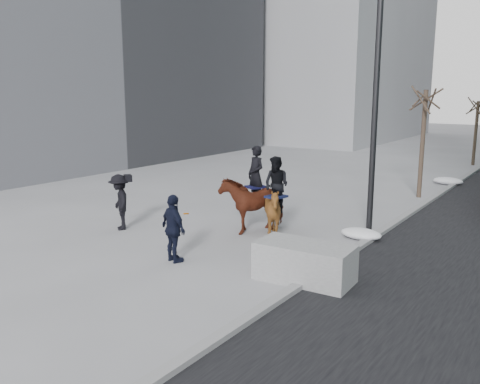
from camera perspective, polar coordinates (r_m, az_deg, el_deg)
The scene contains 11 objects.
ground at distance 13.75m, azimuth -2.87°, elevation -6.96°, with size 120.00×120.00×0.00m, color gray.
curb at distance 21.35m, azimuth 20.51°, elevation -0.87°, with size 0.25×90.00×0.12m, color gray.
planter at distance 11.84m, azimuth 7.26°, elevation -7.85°, with size 2.20×1.10×0.88m, color #959698.
tree_near at distance 21.77m, azimuth 19.84°, elevation 5.67°, with size 1.20×1.20×4.82m, color #392D22, non-canonical shape.
tree_far at distance 32.66m, azimuth 24.97°, elevation 6.35°, with size 1.20×1.20×4.12m, color #342A1F, non-canonical shape.
mounted_left at distance 15.82m, azimuth 1.51°, elevation -0.81°, with size 1.62×2.24×2.64m.
mounted_right at distance 14.89m, azimuth 3.84°, elevation -1.63°, with size 1.46×1.60×2.43m.
feeder at distance 12.99m, azimuth -7.47°, elevation -4.10°, with size 1.11×1.01×1.75m.
camera_crew at distance 16.33m, azimuth -13.35°, elevation -1.08°, with size 1.30×1.18×1.75m.
lamppost at distance 15.67m, azimuth 15.03°, elevation 13.46°, with size 0.25×1.45×9.09m.
snow_piles at distance 21.00m, azimuth 19.45°, elevation -0.71°, with size 1.32×11.55×0.34m.
Camera 1 is at (7.99, -10.32, 4.32)m, focal length 38.00 mm.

